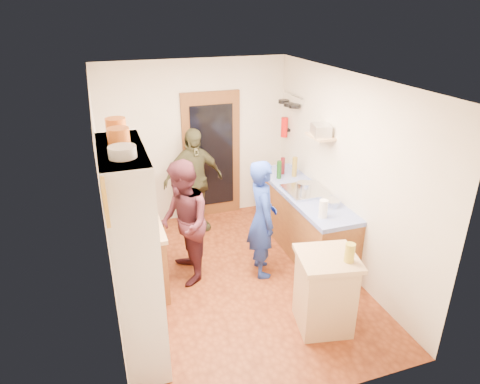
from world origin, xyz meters
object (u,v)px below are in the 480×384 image
person_hob (265,220)px  right_counter_base (302,221)px  person_left (185,222)px  island_base (324,293)px  hutch_body (133,257)px  person_back (194,181)px

person_hob → right_counter_base: bearing=-51.6°
person_left → island_base: bearing=41.8°
hutch_body → person_left: 1.34m
right_counter_base → person_left: (-1.77, -0.22, 0.40)m
person_back → island_base: bearing=-84.6°
right_counter_base → person_back: size_ratio=1.32×
hutch_body → person_back: hutch_body is taller
hutch_body → island_base: size_ratio=2.56×
right_counter_base → person_left: size_ratio=1.35×
right_counter_base → person_left: bearing=-173.0°
person_hob → person_back: person_back is taller
island_base → person_left: bearing=130.7°
right_counter_base → island_base: 1.74m
person_hob → person_back: bearing=29.2°
hutch_body → person_hob: bearing=26.0°
person_hob → person_back: (-0.58, 1.48, 0.04)m
person_left → right_counter_base: bearing=98.1°
person_left → person_hob: bearing=77.4°
island_base → person_left: (-1.23, 1.43, 0.39)m
island_base → right_counter_base: bearing=71.8°
right_counter_base → person_hob: (-0.78, -0.46, 0.38)m
person_hob → person_back: 1.59m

